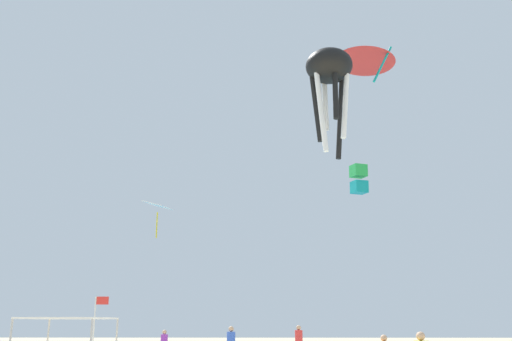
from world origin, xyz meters
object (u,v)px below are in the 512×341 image
banner_flag (96,324)px  kite_box_green (359,179)px  kite_diamond_white (158,207)px  kite_octopus_black (329,71)px  person_central (299,339)px  kite_delta_red (365,57)px  canopy_tent (69,320)px

banner_flag → kite_box_green: bearing=53.0°
kite_diamond_white → kite_octopus_black: 17.00m
kite_diamond_white → kite_octopus_black: size_ratio=0.42×
kite_box_green → kite_octopus_black: (-4.44, -16.97, 2.16)m
banner_flag → kite_diamond_white: bearing=91.4°
person_central → kite_diamond_white: (-9.86, 7.70, 9.19)m
kite_box_green → person_central: bearing=-134.3°
banner_flag → kite_octopus_black: (11.38, 4.04, 14.17)m
kite_delta_red → kite_octopus_black: 7.39m
canopy_tent → kite_delta_red: size_ratio=0.59×
kite_delta_red → kite_diamond_white: (-15.00, 5.32, -9.52)m
kite_box_green → kite_diamond_white: size_ratio=0.93×
kite_delta_red → kite_octopus_black: size_ratio=0.87×
canopy_tent → person_central: 15.37m
kite_box_green → banner_flag: bearing=-146.8°
kite_delta_red → kite_diamond_white: kite_delta_red is taller
person_central → canopy_tent: bearing=-136.1°
person_central → kite_delta_red: size_ratio=0.32×
canopy_tent → kite_delta_red: bearing=46.6°
canopy_tent → kite_delta_red: (14.06, 14.86, 17.71)m
banner_flag → kite_diamond_white: size_ratio=1.14×
person_central → kite_diamond_white: size_ratio=0.67×
kite_delta_red → person_central: bearing=88.4°
banner_flag → kite_diamond_white: 17.06m
banner_flag → kite_octopus_black: 18.62m
canopy_tent → kite_diamond_white: (-0.94, 20.18, 8.19)m
person_central → kite_delta_red: 19.54m
canopy_tent → person_central: canopy_tent is taller
kite_octopus_black → banner_flag: bearing=-83.8°
kite_octopus_black → kite_box_green: bearing=152.0°
canopy_tent → kite_delta_red: 27.06m
person_central → kite_box_green: 19.93m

